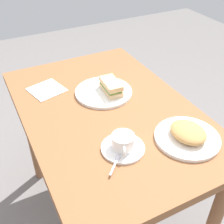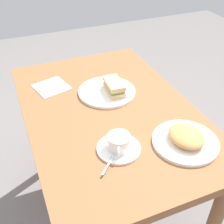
{
  "view_description": "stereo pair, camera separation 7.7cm",
  "coord_description": "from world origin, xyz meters",
  "px_view_note": "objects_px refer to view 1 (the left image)",
  "views": [
    {
      "loc": [
        0.91,
        -0.44,
        1.52
      ],
      "look_at": [
        0.06,
        -0.01,
        0.8
      ],
      "focal_mm": 45.73,
      "sensor_mm": 36.0,
      "label": 1
    },
    {
      "loc": [
        0.95,
        -0.37,
        1.52
      ],
      "look_at": [
        0.06,
        -0.01,
        0.8
      ],
      "focal_mm": 45.73,
      "sensor_mm": 36.0,
      "label": 2
    }
  ],
  "objects_px": {
    "spoon": "(116,161)",
    "sandwich_plate": "(104,92)",
    "napkin": "(47,90)",
    "sandwich_front": "(111,87)",
    "coffee_cup": "(123,141)",
    "dining_table": "(108,129)",
    "side_plate": "(187,138)",
    "coffee_saucer": "(123,148)"
  },
  "relations": [
    {
      "from": "coffee_saucer",
      "to": "napkin",
      "type": "distance_m",
      "value": 0.54
    },
    {
      "from": "dining_table",
      "to": "sandwich_front",
      "type": "bearing_deg",
      "value": 146.44
    },
    {
      "from": "dining_table",
      "to": "coffee_cup",
      "type": "bearing_deg",
      "value": -13.87
    },
    {
      "from": "dining_table",
      "to": "coffee_saucer",
      "type": "distance_m",
      "value": 0.29
    },
    {
      "from": "sandwich_front",
      "to": "dining_table",
      "type": "bearing_deg",
      "value": -33.56
    },
    {
      "from": "sandwich_front",
      "to": "side_plate",
      "type": "distance_m",
      "value": 0.43
    },
    {
      "from": "spoon",
      "to": "sandwich_plate",
      "type": "bearing_deg",
      "value": 160.04
    },
    {
      "from": "dining_table",
      "to": "side_plate",
      "type": "relative_size",
      "value": 4.33
    },
    {
      "from": "sandwich_front",
      "to": "spoon",
      "type": "xyz_separation_m",
      "value": [
        0.41,
        -0.18,
        -0.03
      ]
    },
    {
      "from": "sandwich_plate",
      "to": "spoon",
      "type": "distance_m",
      "value": 0.46
    },
    {
      "from": "coffee_saucer",
      "to": "side_plate",
      "type": "height_order",
      "value": "side_plate"
    },
    {
      "from": "side_plate",
      "to": "sandwich_plate",
      "type": "bearing_deg",
      "value": -161.44
    },
    {
      "from": "sandwich_front",
      "to": "side_plate",
      "type": "relative_size",
      "value": 0.56
    },
    {
      "from": "spoon",
      "to": "coffee_cup",
      "type": "bearing_deg",
      "value": 133.84
    },
    {
      "from": "napkin",
      "to": "spoon",
      "type": "bearing_deg",
      "value": 7.75
    },
    {
      "from": "coffee_saucer",
      "to": "spoon",
      "type": "distance_m",
      "value": 0.08
    },
    {
      "from": "napkin",
      "to": "sandwich_plate",
      "type": "bearing_deg",
      "value": 57.2
    },
    {
      "from": "sandwich_plate",
      "to": "coffee_cup",
      "type": "xyz_separation_m",
      "value": [
        0.38,
        -0.1,
        0.03
      ]
    },
    {
      "from": "dining_table",
      "to": "sandwich_plate",
      "type": "relative_size",
      "value": 4.0
    },
    {
      "from": "coffee_cup",
      "to": "side_plate",
      "type": "height_order",
      "value": "coffee_cup"
    },
    {
      "from": "sandwich_front",
      "to": "spoon",
      "type": "bearing_deg",
      "value": -24.36
    },
    {
      "from": "sandwich_plate",
      "to": "side_plate",
      "type": "height_order",
      "value": "same"
    },
    {
      "from": "sandwich_plate",
      "to": "sandwich_front",
      "type": "relative_size",
      "value": 1.94
    },
    {
      "from": "sandwich_plate",
      "to": "spoon",
      "type": "bearing_deg",
      "value": -19.96
    },
    {
      "from": "dining_table",
      "to": "spoon",
      "type": "height_order",
      "value": "spoon"
    },
    {
      "from": "sandwich_plate",
      "to": "coffee_cup",
      "type": "distance_m",
      "value": 0.39
    },
    {
      "from": "dining_table",
      "to": "coffee_saucer",
      "type": "xyz_separation_m",
      "value": [
        0.25,
        -0.06,
        0.12
      ]
    },
    {
      "from": "coffee_cup",
      "to": "spoon",
      "type": "height_order",
      "value": "coffee_cup"
    },
    {
      "from": "sandwich_front",
      "to": "coffee_saucer",
      "type": "bearing_deg",
      "value": -20.03
    },
    {
      "from": "sandwich_plate",
      "to": "napkin",
      "type": "bearing_deg",
      "value": -122.8
    },
    {
      "from": "coffee_saucer",
      "to": "coffee_cup",
      "type": "height_order",
      "value": "coffee_cup"
    },
    {
      "from": "sandwich_plate",
      "to": "spoon",
      "type": "relative_size",
      "value": 3.43
    },
    {
      "from": "side_plate",
      "to": "napkin",
      "type": "height_order",
      "value": "side_plate"
    },
    {
      "from": "coffee_cup",
      "to": "side_plate",
      "type": "distance_m",
      "value": 0.26
    },
    {
      "from": "sandwich_front",
      "to": "side_plate",
      "type": "bearing_deg",
      "value": 15.94
    },
    {
      "from": "coffee_cup",
      "to": "napkin",
      "type": "bearing_deg",
      "value": -165.74
    },
    {
      "from": "coffee_cup",
      "to": "coffee_saucer",
      "type": "bearing_deg",
      "value": 155.29
    },
    {
      "from": "sandwich_front",
      "to": "napkin",
      "type": "xyz_separation_m",
      "value": [
        -0.17,
        -0.26,
        -0.04
      ]
    },
    {
      "from": "side_plate",
      "to": "spoon",
      "type": "bearing_deg",
      "value": -91.76
    },
    {
      "from": "spoon",
      "to": "side_plate",
      "type": "relative_size",
      "value": 0.31
    },
    {
      "from": "sandwich_front",
      "to": "napkin",
      "type": "distance_m",
      "value": 0.32
    },
    {
      "from": "sandwich_front",
      "to": "coffee_cup",
      "type": "height_order",
      "value": "sandwich_front"
    }
  ]
}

